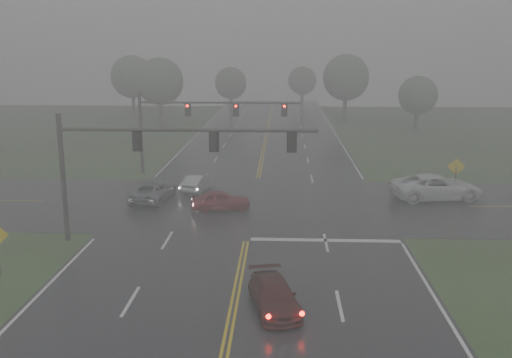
{
  "coord_description": "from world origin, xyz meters",
  "views": [
    {
      "loc": [
        1.98,
        -16.53,
        10.73
      ],
      "look_at": [
        0.47,
        16.0,
        3.19
      ],
      "focal_mm": 40.0,
      "sensor_mm": 36.0,
      "label": 1
    }
  ],
  "objects_px": {
    "sedan_red": "(221,210)",
    "car_grey": "(153,200)",
    "sedan_maroon": "(274,309)",
    "sedan_silver": "(198,191)",
    "signal_gantry_near": "(141,153)",
    "signal_gantry_far": "(191,117)",
    "pickup_white": "(436,199)"
  },
  "relations": [
    {
      "from": "pickup_white",
      "to": "signal_gantry_far",
      "type": "height_order",
      "value": "signal_gantry_far"
    },
    {
      "from": "pickup_white",
      "to": "signal_gantry_far",
      "type": "xyz_separation_m",
      "value": [
        -18.99,
        7.86,
        4.95
      ]
    },
    {
      "from": "signal_gantry_near",
      "to": "pickup_white",
      "type": "bearing_deg",
      "value": 27.88
    },
    {
      "from": "signal_gantry_far",
      "to": "sedan_maroon",
      "type": "bearing_deg",
      "value": -73.91
    },
    {
      "from": "sedan_red",
      "to": "sedan_silver",
      "type": "height_order",
      "value": "sedan_red"
    },
    {
      "from": "sedan_red",
      "to": "signal_gantry_far",
      "type": "height_order",
      "value": "signal_gantry_far"
    },
    {
      "from": "sedan_maroon",
      "to": "pickup_white",
      "type": "bearing_deg",
      "value": 44.77
    },
    {
      "from": "sedan_red",
      "to": "car_grey",
      "type": "xyz_separation_m",
      "value": [
        -5.1,
        2.27,
        0.0
      ]
    },
    {
      "from": "pickup_white",
      "to": "sedan_silver",
      "type": "bearing_deg",
      "value": 75.96
    },
    {
      "from": "sedan_maroon",
      "to": "sedan_silver",
      "type": "xyz_separation_m",
      "value": [
        -6.09,
        19.87,
        0.0
      ]
    },
    {
      "from": "sedan_maroon",
      "to": "sedan_red",
      "type": "distance_m",
      "value": 15.27
    },
    {
      "from": "sedan_maroon",
      "to": "pickup_white",
      "type": "relative_size",
      "value": 0.65
    },
    {
      "from": "pickup_white",
      "to": "signal_gantry_near",
      "type": "relative_size",
      "value": 0.45
    },
    {
      "from": "sedan_silver",
      "to": "car_grey",
      "type": "height_order",
      "value": "car_grey"
    },
    {
      "from": "signal_gantry_near",
      "to": "sedan_silver",
      "type": "bearing_deg",
      "value": 83.27
    },
    {
      "from": "pickup_white",
      "to": "signal_gantry_far",
      "type": "relative_size",
      "value": 0.47
    },
    {
      "from": "sedan_maroon",
      "to": "signal_gantry_far",
      "type": "height_order",
      "value": "signal_gantry_far"
    },
    {
      "from": "sedan_red",
      "to": "car_grey",
      "type": "relative_size",
      "value": 0.79
    },
    {
      "from": "signal_gantry_far",
      "to": "car_grey",
      "type": "bearing_deg",
      "value": -98.57
    },
    {
      "from": "sedan_maroon",
      "to": "signal_gantry_near",
      "type": "distance_m",
      "value": 12.29
    },
    {
      "from": "sedan_silver",
      "to": "signal_gantry_far",
      "type": "bearing_deg",
      "value": -62.26
    },
    {
      "from": "sedan_silver",
      "to": "pickup_white",
      "type": "height_order",
      "value": "pickup_white"
    },
    {
      "from": "car_grey",
      "to": "sedan_maroon",
      "type": "bearing_deg",
      "value": 124.89
    },
    {
      "from": "sedan_maroon",
      "to": "signal_gantry_near",
      "type": "xyz_separation_m",
      "value": [
        -7.45,
        8.33,
        5.11
      ]
    },
    {
      "from": "sedan_red",
      "to": "signal_gantry_near",
      "type": "bearing_deg",
      "value": 139.26
    },
    {
      "from": "sedan_red",
      "to": "car_grey",
      "type": "bearing_deg",
      "value": 54.63
    },
    {
      "from": "sedan_maroon",
      "to": "car_grey",
      "type": "xyz_separation_m",
      "value": [
        -8.93,
        17.04,
        0.0
      ]
    },
    {
      "from": "car_grey",
      "to": "sedan_red",
      "type": "bearing_deg",
      "value": 163.28
    },
    {
      "from": "sedan_maroon",
      "to": "sedan_silver",
      "type": "distance_m",
      "value": 20.78
    },
    {
      "from": "signal_gantry_far",
      "to": "sedan_silver",
      "type": "bearing_deg",
      "value": -76.98
    },
    {
      "from": "signal_gantry_far",
      "to": "sedan_red",
      "type": "bearing_deg",
      "value": -71.93
    },
    {
      "from": "sedan_maroon",
      "to": "signal_gantry_far",
      "type": "xyz_separation_m",
      "value": [
        -7.55,
        26.19,
        4.95
      ]
    }
  ]
}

